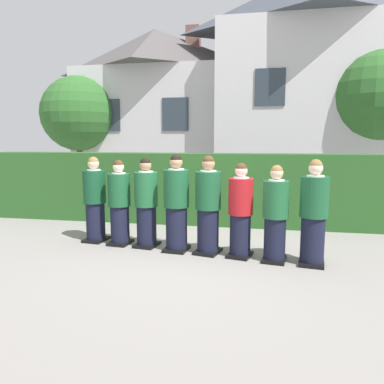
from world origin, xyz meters
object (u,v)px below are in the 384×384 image
at_px(student_front_row_0, 95,201).
at_px(student_front_row_7, 314,215).
at_px(student_front_row_1, 119,205).
at_px(student_front_row_2, 146,205).
at_px(student_in_red_blazer, 241,213).
at_px(student_front_row_6, 275,216).
at_px(student_front_row_4, 208,207).
at_px(student_front_row_3, 176,205).

bearing_deg(student_front_row_0, student_front_row_7, -9.29).
relative_size(student_front_row_1, student_front_row_2, 0.97).
height_order(student_in_red_blazer, student_front_row_7, student_front_row_7).
distance_m(student_front_row_1, student_front_row_6, 2.84).
distance_m(student_front_row_4, student_front_row_7, 1.70).
relative_size(student_front_row_2, student_front_row_7, 0.99).
distance_m(student_front_row_1, student_front_row_3, 1.14).
bearing_deg(student_front_row_6, student_front_row_4, 168.45).
height_order(student_front_row_0, student_in_red_blazer, student_front_row_0).
bearing_deg(student_front_row_2, student_front_row_7, -9.53).
bearing_deg(student_front_row_1, student_front_row_3, -9.63).
height_order(student_front_row_3, student_front_row_7, student_front_row_3).
height_order(student_front_row_1, student_front_row_2, student_front_row_2).
xyz_separation_m(student_front_row_0, student_front_row_1, (0.54, -0.12, -0.02)).
bearing_deg(student_front_row_0, student_in_red_blazer, -9.23).
distance_m(student_front_row_3, student_in_red_blazer, 1.13).
relative_size(student_front_row_0, student_front_row_3, 0.96).
bearing_deg(student_front_row_3, student_front_row_7, -8.38).
distance_m(student_front_row_3, student_front_row_6, 1.70).
xyz_separation_m(student_front_row_1, student_in_red_blazer, (2.25, -0.33, -0.01)).
bearing_deg(student_front_row_7, student_front_row_2, 170.47).
height_order(student_front_row_0, student_front_row_3, student_front_row_3).
height_order(student_front_row_2, student_front_row_4, student_front_row_4).
distance_m(student_front_row_0, student_front_row_3, 1.70).
xyz_separation_m(student_front_row_2, student_front_row_3, (0.59, -0.15, 0.04)).
distance_m(student_front_row_6, student_front_row_7, 0.58).
distance_m(student_front_row_2, student_in_red_blazer, 1.74).
distance_m(student_front_row_2, student_front_row_4, 1.18).
relative_size(student_front_row_6, student_front_row_7, 0.94).
height_order(student_front_row_2, student_in_red_blazer, student_front_row_2).
height_order(student_front_row_2, student_front_row_6, student_front_row_2).
height_order(student_front_row_4, student_front_row_6, student_front_row_4).
bearing_deg(student_front_row_2, student_in_red_blazer, -9.58).
relative_size(student_front_row_2, student_in_red_blazer, 1.04).
relative_size(student_front_row_3, student_in_red_blazer, 1.08).
xyz_separation_m(student_front_row_0, student_front_row_7, (3.92, -0.64, 0.01)).
bearing_deg(student_front_row_1, student_front_row_6, -9.54).
relative_size(student_front_row_1, student_front_row_4, 0.94).
bearing_deg(student_front_row_6, student_front_row_7, -5.13).
height_order(student_front_row_6, student_front_row_7, student_front_row_7).
distance_m(student_front_row_4, student_in_red_blazer, 0.56).
xyz_separation_m(student_front_row_1, student_front_row_6, (2.80, -0.47, -0.01)).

